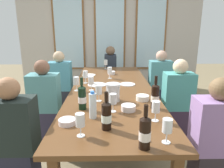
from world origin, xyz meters
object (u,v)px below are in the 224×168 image
Objects in this scene: seated_person_6 at (110,74)px; white_plate_2 at (89,75)px; tasting_bowl_2 at (112,73)px; wine_glass_1 at (113,100)px; wine_bottle_1 at (145,132)px; tasting_bowl_1 at (67,122)px; wine_glass_2 at (99,91)px; seated_person_1 at (160,84)px; dining_table at (112,93)px; seated_person_3 at (177,103)px; seated_person_2 at (45,105)px; tasting_bowl_3 at (142,98)px; wine_glass_3 at (106,63)px; wine_glass_9 at (80,121)px; wine_glass_6 at (167,127)px; wine_glass_4 at (91,81)px; metal_pitcher at (113,92)px; wine_bottle_0 at (106,115)px; wine_glass_7 at (76,81)px; wine_glass_0 at (110,71)px; white_plate_1 at (127,84)px; wine_bottle_2 at (82,97)px; wine_glass_5 at (156,108)px; seated_person_4 at (15,142)px; tasting_bowl_0 at (128,108)px; white_plate_0 at (97,85)px; wine_glass_8 at (85,75)px; water_bottle at (93,105)px; seated_person_5 at (214,143)px.

white_plate_2 is at bearing -108.74° from seated_person_6.
wine_glass_1 is at bearing -90.56° from tasting_bowl_2.
wine_bottle_1 reaches higher than tasting_bowl_1.
seated_person_1 reaches higher than wine_glass_2.
seated_person_3 is (0.87, 0.02, -0.16)m from dining_table.
wine_glass_2 is at bearing -32.95° from seated_person_2.
tasting_bowl_3 is 0.47m from wine_glass_2.
wine_glass_3 is (-0.09, 1.26, 0.18)m from dining_table.
wine_glass_1 is at bearing 61.39° from wine_glass_9.
wine_glass_4 is at bearing 116.20° from wine_glass_6.
wine_bottle_0 reaches higher than metal_pitcher.
wine_glass_2 is at bearing -52.76° from wine_glass_7.
wine_glass_1 is (0.02, -1.29, -0.00)m from wine_glass_0.
wine_glass_4 is at bearing 123.52° from metal_pitcher.
wine_bottle_0 is (-0.28, -1.28, 0.11)m from white_plate_1.
wine_bottle_2 is 1.40m from seated_person_3.
wine_bottle_1 is (0.25, -0.27, -0.00)m from wine_bottle_0.
seated_person_1 is (0.86, 0.18, -0.24)m from tasting_bowl_2.
wine_glass_5 is 0.16× the size of seated_person_1.
seated_person_4 is at bearing 162.35° from wine_glass_6.
seated_person_4 is 2.85m from seated_person_6.
wine_glass_7 is at bearing -174.89° from seated_person_3.
white_plate_1 is 1.53× the size of tasting_bowl_0.
wine_bottle_2 is 2.25× the size of tasting_bowl_3.
seated_person_2 is (-0.57, 0.68, -0.33)m from wine_bottle_2.
seated_person_1 is (0.87, 1.46, -0.31)m from metal_pitcher.
wine_glass_5 is (0.73, 0.05, 0.10)m from tasting_bowl_1.
wine_glass_3 is 0.16× the size of seated_person_3.
tasting_bowl_2 is 0.30m from wine_glass_0.
wine_bottle_2 reaches higher than white_plate_2.
white_plate_0 is 0.83× the size of wine_bottle_0.
wine_glass_3 is at bearing 84.41° from white_plate_0.
wine_glass_7 is at bearing -101.66° from wine_glass_8.
seated_person_6 reaches higher than white_plate_1.
dining_table is 2.61× the size of seated_person_6.
wine_bottle_0 is 0.47m from wine_bottle_2.
water_bottle reaches higher than white_plate_1.
wine_glass_0 is at bearing 90.77° from wine_glass_1.
tasting_bowl_1 is (-0.57, 0.36, -0.09)m from wine_bottle_1.
dining_table is 12.07× the size of water_bottle.
wine_glass_7 is at bearing -123.54° from wine_glass_0.
seated_person_5 is (0.87, -0.21, -0.33)m from wine_glass_1.
white_plate_0 is 0.96m from tasting_bowl_0.
wine_glass_1 is 1.22m from seated_person_3.
wine_glass_4 reaches higher than white_plate_1.
wine_glass_9 is at bearing 170.38° from wine_glass_6.
white_plate_0 is 1.29m from seated_person_4.
seated_person_2 is (-0.50, -0.27, -0.33)m from wine_glass_8.
wine_glass_2 is 2.30m from seated_person_6.
tasting_bowl_3 reaches higher than tasting_bowl_1.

